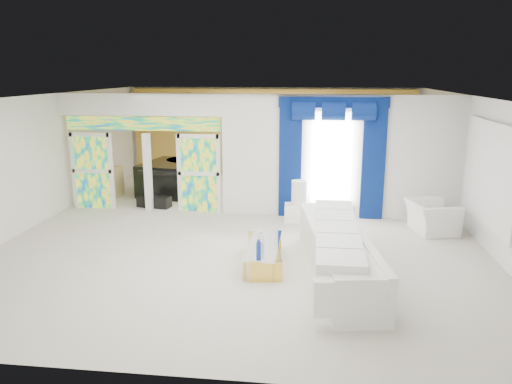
# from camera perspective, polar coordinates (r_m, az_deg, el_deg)

# --- Properties ---
(floor) EXTENTS (12.00, 12.00, 0.00)m
(floor) POSITION_cam_1_polar(r_m,az_deg,el_deg) (11.63, -0.77, -3.82)
(floor) COLOR #B7AF9E
(floor) RESTS_ON ground
(dividing_wall) EXTENTS (5.70, 0.18, 3.00)m
(dividing_wall) POSITION_cam_1_polar(r_m,az_deg,el_deg) (12.18, 9.94, 4.04)
(dividing_wall) COLOR white
(dividing_wall) RESTS_ON ground
(dividing_header) EXTENTS (4.30, 0.18, 0.55)m
(dividing_header) POSITION_cam_1_polar(r_m,az_deg,el_deg) (12.77, -13.19, 9.87)
(dividing_header) COLOR white
(dividing_header) RESTS_ON dividing_wall
(stained_panel_left) EXTENTS (0.95, 0.04, 2.00)m
(stained_panel_left) POSITION_cam_1_polar(r_m,az_deg,el_deg) (13.53, -18.48, 2.35)
(stained_panel_left) COLOR #994C3F
(stained_panel_left) RESTS_ON ground
(stained_panel_right) EXTENTS (0.95, 0.04, 2.00)m
(stained_panel_right) POSITION_cam_1_polar(r_m,az_deg,el_deg) (12.59, -6.64, 2.16)
(stained_panel_right) COLOR #994C3F
(stained_panel_right) RESTS_ON ground
(stained_transom) EXTENTS (4.00, 0.05, 0.35)m
(stained_transom) POSITION_cam_1_polar(r_m,az_deg,el_deg) (12.80, -13.07, 7.75)
(stained_transom) COLOR #994C3F
(stained_transom) RESTS_ON dividing_header
(window_pane) EXTENTS (1.00, 0.02, 2.30)m
(window_pane) POSITION_cam_1_polar(r_m,az_deg,el_deg) (12.08, 8.76, 3.77)
(window_pane) COLOR white
(window_pane) RESTS_ON dividing_wall
(blue_drape_left) EXTENTS (0.55, 0.10, 2.80)m
(blue_drape_left) POSITION_cam_1_polar(r_m,az_deg,el_deg) (12.06, 4.00, 3.64)
(blue_drape_left) COLOR #030C45
(blue_drape_left) RESTS_ON ground
(blue_drape_right) EXTENTS (0.55, 0.10, 2.80)m
(blue_drape_right) POSITION_cam_1_polar(r_m,az_deg,el_deg) (12.13, 13.49, 3.35)
(blue_drape_right) COLOR #030C45
(blue_drape_right) RESTS_ON ground
(blue_pelmet) EXTENTS (2.60, 0.12, 0.25)m
(blue_pelmet) POSITION_cam_1_polar(r_m,az_deg,el_deg) (11.89, 9.01, 10.25)
(blue_pelmet) COLOR #030C45
(blue_pelmet) RESTS_ON dividing_wall
(wall_mirror) EXTENTS (0.04, 2.70, 1.90)m
(wall_mirror) POSITION_cam_1_polar(r_m,az_deg,el_deg) (10.76, 25.51, 1.88)
(wall_mirror) COLOR white
(wall_mirror) RESTS_ON ground
(gold_curtains) EXTENTS (9.70, 0.12, 2.90)m
(gold_curtains) POSITION_cam_1_polar(r_m,az_deg,el_deg) (17.07, 1.82, 7.00)
(gold_curtains) COLOR #AC7C29
(gold_curtains) RESTS_ON ground
(white_sofa) EXTENTS (1.44, 4.11, 0.77)m
(white_sofa) POSITION_cam_1_polar(r_m,az_deg,el_deg) (8.90, 9.46, -7.06)
(white_sofa) COLOR white
(white_sofa) RESTS_ON ground
(coffee_table) EXTENTS (0.80, 1.75, 0.38)m
(coffee_table) POSITION_cam_1_polar(r_m,az_deg,el_deg) (9.28, 0.90, -7.27)
(coffee_table) COLOR gold
(coffee_table) RESTS_ON ground
(console_table) EXTENTS (1.28, 0.44, 0.42)m
(console_table) POSITION_cam_1_polar(r_m,az_deg,el_deg) (11.87, 6.43, -2.47)
(console_table) COLOR white
(console_table) RESTS_ON ground
(table_lamp) EXTENTS (0.36, 0.36, 0.58)m
(table_lamp) POSITION_cam_1_polar(r_m,az_deg,el_deg) (11.75, 5.03, -0.08)
(table_lamp) COLOR silver
(table_lamp) RESTS_ON console_table
(armchair) EXTENTS (1.15, 1.26, 0.70)m
(armchair) POSITION_cam_1_polar(r_m,az_deg,el_deg) (11.69, 19.74, -2.77)
(armchair) COLOR white
(armchair) RESTS_ON ground
(grand_piano) EXTENTS (1.70, 2.06, 0.93)m
(grand_piano) POSITION_cam_1_polar(r_m,az_deg,el_deg) (14.78, -9.87, 1.67)
(grand_piano) COLOR black
(grand_piano) RESTS_ON ground
(piano_bench) EXTENTS (0.93, 0.49, 0.29)m
(piano_bench) POSITION_cam_1_polar(r_m,az_deg,el_deg) (13.37, -11.74, -1.11)
(piano_bench) COLOR black
(piano_bench) RESTS_ON ground
(tv_console) EXTENTS (0.67, 0.62, 0.87)m
(tv_console) POSITION_cam_1_polar(r_m,az_deg,el_deg) (14.81, -16.61, 1.19)
(tv_console) COLOR tan
(tv_console) RESTS_ON ground
(chandelier) EXTENTS (0.60, 0.60, 0.60)m
(chandelier) POSITION_cam_1_polar(r_m,az_deg,el_deg) (14.90, -8.00, 10.32)
(chandelier) COLOR gold
(chandelier) RESTS_ON ceiling
(decanters) EXTENTS (0.19, 0.83, 0.22)m
(decanters) POSITION_cam_1_polar(r_m,az_deg,el_deg) (9.02, 0.53, -6.08)
(decanters) COLOR navy
(decanters) RESTS_ON coffee_table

